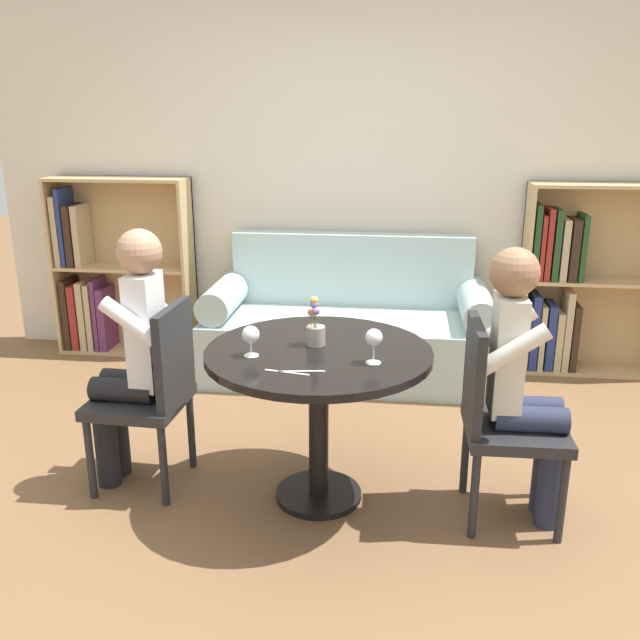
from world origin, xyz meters
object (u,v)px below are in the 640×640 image
object	(u,v)px
bookshelf_left	(107,274)
bookshelf_right	(575,287)
couch	(348,330)
person_right	(524,381)
chair_left	(153,389)
wine_glass_left	(251,336)
wine_glass_right	(374,339)
person_left	(132,354)
flower_vase	(315,329)
chair_right	(499,414)

from	to	relation	value
bookshelf_left	bookshelf_right	bearing A→B (deg)	-0.05
couch	person_right	distance (m)	1.88
chair_left	wine_glass_left	xyz separation A→B (m)	(0.51, -0.15, 0.33)
bookshelf_left	wine_glass_right	world-z (taller)	bookshelf_left
bookshelf_left	person_left	distance (m)	2.04
wine_glass_right	flower_vase	size ratio (longest dim) A/B	0.65
bookshelf_right	chair_right	bearing A→B (deg)	-111.04
bookshelf_left	wine_glass_right	size ratio (longest dim) A/B	8.61
person_right	couch	bearing A→B (deg)	26.78
chair_right	flower_vase	world-z (taller)	flower_vase
wine_glass_left	person_left	bearing A→B (deg)	165.49
wine_glass_left	wine_glass_right	bearing A→B (deg)	-2.25
chair_right	wine_glass_left	bearing A→B (deg)	92.36
bookshelf_left	person_right	bearing A→B (deg)	-35.31
bookshelf_left	person_left	xyz separation A→B (m)	(0.93, -1.82, 0.08)
bookshelf_left	person_left	size ratio (longest dim) A/B	1.03
bookshelf_left	wine_glass_left	size ratio (longest dim) A/B	9.56
bookshelf_right	chair_left	world-z (taller)	bookshelf_right
flower_vase	bookshelf_left	bearing A→B (deg)	134.77
couch	wine_glass_right	size ratio (longest dim) A/B	12.65
chair_right	flower_vase	bearing A→B (deg)	81.17
person_left	wine_glass_right	bearing A→B (deg)	83.75
couch	wine_glass_left	world-z (taller)	couch
chair_right	person_right	xyz separation A→B (m)	(0.09, 0.00, 0.16)
bookshelf_right	wine_glass_left	bearing A→B (deg)	-132.27
bookshelf_left	chair_left	world-z (taller)	bookshelf_left
person_right	wine_glass_right	world-z (taller)	person_right
chair_left	person_left	distance (m)	0.19
chair_right	person_left	distance (m)	1.67
chair_right	wine_glass_right	xyz separation A→B (m)	(-0.54, -0.09, 0.35)
chair_right	person_left	xyz separation A→B (m)	(-1.66, 0.08, 0.17)
chair_right	flower_vase	distance (m)	0.87
person_right	bookshelf_right	bearing A→B (deg)	-20.12
bookshelf_left	flower_vase	size ratio (longest dim) A/B	5.62
chair_right	wine_glass_left	size ratio (longest dim) A/B	6.70
flower_vase	person_left	bearing A→B (deg)	-178.65
bookshelf_right	wine_glass_right	world-z (taller)	bookshelf_right
chair_left	person_left	xyz separation A→B (m)	(-0.09, 0.01, 0.17)
chair_left	wine_glass_right	size ratio (longest dim) A/B	6.04
chair_right	wine_glass_left	world-z (taller)	chair_right
bookshelf_left	chair_left	bearing A→B (deg)	-60.78
wine_glass_left	bookshelf_left	bearing A→B (deg)	127.82
wine_glass_right	flower_vase	world-z (taller)	flower_vase
chair_left	flower_vase	xyz separation A→B (m)	(0.76, 0.03, 0.32)
bookshelf_left	bookshelf_right	world-z (taller)	same
couch	person_right	size ratio (longest dim) A/B	1.55
bookshelf_right	person_left	distance (m)	3.00
person_left	flower_vase	size ratio (longest dim) A/B	5.45
couch	flower_vase	bearing A→B (deg)	-90.84
flower_vase	chair_left	bearing A→B (deg)	-177.98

